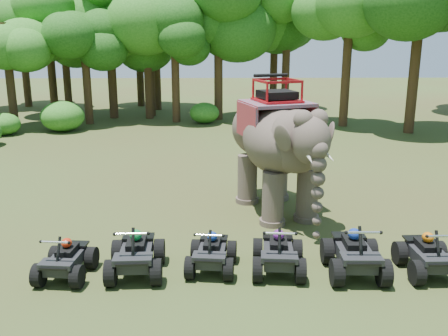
% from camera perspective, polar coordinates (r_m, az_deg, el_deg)
% --- Properties ---
extents(ground, '(110.00, 110.00, 0.00)m').
position_cam_1_polar(ground, '(14.17, 0.09, -8.71)').
color(ground, '#47381E').
rests_on(ground, ground).
extents(elephant, '(3.78, 5.74, 4.45)m').
position_cam_1_polar(elephant, '(16.21, 6.06, 2.55)').
color(elephant, brown).
rests_on(elephant, ground).
extents(atv_0, '(1.29, 1.67, 1.16)m').
position_cam_1_polar(atv_0, '(12.77, -17.69, -9.41)').
color(atv_0, black).
rests_on(atv_0, ground).
extents(atv_1, '(1.38, 1.85, 1.34)m').
position_cam_1_polar(atv_1, '(12.48, -10.07, -9.04)').
color(atv_1, black).
rests_on(atv_1, ground).
extents(atv_2, '(1.32, 1.70, 1.17)m').
position_cam_1_polar(atv_2, '(12.52, -1.43, -9.11)').
color(atv_2, black).
rests_on(atv_2, ground).
extents(atv_3, '(1.40, 1.83, 1.28)m').
position_cam_1_polar(atv_3, '(12.49, 6.25, -9.00)').
color(atv_3, black).
rests_on(atv_3, ground).
extents(atv_4, '(1.41, 1.90, 1.38)m').
position_cam_1_polar(atv_4, '(12.68, 14.76, -8.80)').
color(atv_4, black).
rests_on(atv_4, ground).
extents(atv_5, '(1.26, 1.71, 1.26)m').
position_cam_1_polar(atv_5, '(13.30, 22.42, -8.63)').
color(atv_5, black).
rests_on(atv_5, ground).
extents(tree_0, '(6.32, 6.32, 9.03)m').
position_cam_1_polar(tree_0, '(34.32, -0.65, 13.06)').
color(tree_0, '#195114').
rests_on(tree_0, ground).
extents(tree_1, '(6.06, 6.06, 8.65)m').
position_cam_1_polar(tree_1, '(36.54, 7.13, 12.77)').
color(tree_1, '#195114').
rests_on(tree_1, ground).
extents(tree_2, '(5.89, 5.89, 8.42)m').
position_cam_1_polar(tree_2, '(32.63, 13.87, 12.00)').
color(tree_2, '#195114').
rests_on(tree_2, ground).
extents(tree_3, '(6.88, 6.88, 9.82)m').
position_cam_1_polar(tree_3, '(31.42, 21.13, 12.62)').
color(tree_3, '#195114').
rests_on(tree_3, ground).
extents(tree_25, '(4.97, 4.97, 7.10)m').
position_cam_1_polar(tree_25, '(33.41, -23.36, 10.15)').
color(tree_25, '#195114').
rests_on(tree_25, ground).
extents(tree_26, '(5.09, 5.09, 7.27)m').
position_cam_1_polar(tree_26, '(33.71, -15.51, 11.00)').
color(tree_26, '#195114').
rests_on(tree_26, ground).
extents(tree_27, '(4.85, 4.85, 6.93)m').
position_cam_1_polar(tree_27, '(36.27, -8.39, 11.35)').
color(tree_27, '#195114').
rests_on(tree_27, ground).
extents(tree_28, '(5.16, 5.16, 7.37)m').
position_cam_1_polar(tree_28, '(37.50, -17.64, 11.28)').
color(tree_28, '#195114').
rests_on(tree_28, ground).
extents(tree_29, '(6.04, 6.04, 8.62)m').
position_cam_1_polar(tree_29, '(35.09, -8.74, 12.60)').
color(tree_29, '#195114').
rests_on(tree_29, ground).
extents(tree_31, '(5.82, 5.82, 8.31)m').
position_cam_1_polar(tree_31, '(37.60, -19.22, 11.87)').
color(tree_31, '#195114').
rests_on(tree_31, ground).
extents(tree_32, '(5.25, 5.25, 7.50)m').
position_cam_1_polar(tree_32, '(33.40, -5.60, 11.62)').
color(tree_32, '#195114').
rests_on(tree_32, ground).
extents(tree_33, '(6.39, 6.39, 9.13)m').
position_cam_1_polar(tree_33, '(39.25, -7.78, 13.25)').
color(tree_33, '#195114').
rests_on(tree_33, ground).
extents(tree_35, '(6.69, 6.69, 9.56)m').
position_cam_1_polar(tree_35, '(41.49, -9.71, 13.57)').
color(tree_35, '#195114').
rests_on(tree_35, ground).
extents(tree_36, '(6.94, 6.94, 9.91)m').
position_cam_1_polar(tree_36, '(35.75, -12.87, 13.49)').
color(tree_36, '#195114').
rests_on(tree_36, ground).
extents(tree_37, '(6.54, 6.54, 9.35)m').
position_cam_1_polar(tree_37, '(43.50, -21.99, 12.64)').
color(tree_37, '#195114').
rests_on(tree_37, ground).
extents(tree_38, '(5.92, 5.92, 8.46)m').
position_cam_1_polar(tree_38, '(38.27, 5.74, 12.77)').
color(tree_38, '#195114').
rests_on(tree_38, ground).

